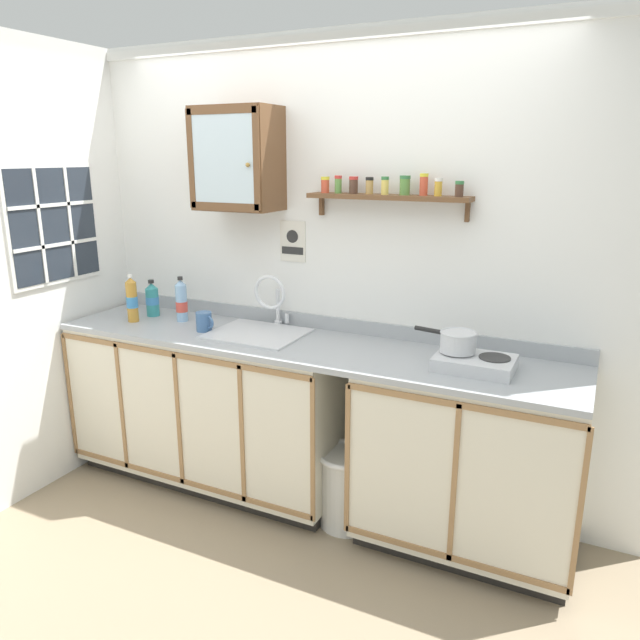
{
  "coord_description": "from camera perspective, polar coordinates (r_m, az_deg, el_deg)",
  "views": [
    {
      "loc": [
        1.44,
        -2.37,
        1.94
      ],
      "look_at": [
        0.06,
        0.47,
        1.07
      ],
      "focal_mm": 33.69,
      "sensor_mm": 36.0,
      "label": 1
    }
  ],
  "objects": [
    {
      "name": "bottle_water_blue_1",
      "position": [
        3.7,
        -13.02,
        1.71
      ],
      "size": [
        0.07,
        0.07,
        0.27
      ],
      "color": "#8CB7E0",
      "rests_on": "countertop"
    },
    {
      "name": "back_wall",
      "position": [
        3.42,
        0.58,
        4.55
      ],
      "size": [
        3.54,
        0.07,
        2.56
      ],
      "color": "white",
      "rests_on": "ground"
    },
    {
      "name": "spice_shelf",
      "position": [
        3.13,
        6.42,
        11.84
      ],
      "size": [
        0.85,
        0.14,
        0.23
      ],
      "color": "brown"
    },
    {
      "name": "wall_cabinet",
      "position": [
        3.44,
        -7.86,
        14.91
      ],
      "size": [
        0.46,
        0.3,
        0.55
      ],
      "color": "brown"
    },
    {
      "name": "lower_cabinet_run_right",
      "position": [
        3.13,
        13.91,
        -12.99
      ],
      "size": [
        1.07,
        0.6,
        0.93
      ],
      "color": "black",
      "rests_on": "ground"
    },
    {
      "name": "saucepan",
      "position": [
        2.91,
        12.93,
        -1.95
      ],
      "size": [
        0.31,
        0.17,
        0.1
      ],
      "color": "silver",
      "rests_on": "hot_plate_stove"
    },
    {
      "name": "backsplash",
      "position": [
        3.45,
        0.32,
        -0.22
      ],
      "size": [
        2.9,
        0.02,
        0.08
      ],
      "primitive_type": "cube",
      "color": "#9EA3A8",
      "rests_on": "countertop"
    },
    {
      "name": "hot_plate_stove",
      "position": [
        2.9,
        14.46,
        -3.95
      ],
      "size": [
        0.36,
        0.26,
        0.07
      ],
      "color": "silver",
      "rests_on": "countertop"
    },
    {
      "name": "mug",
      "position": [
        3.47,
        -10.93,
        -0.15
      ],
      "size": [
        0.13,
        0.09,
        0.11
      ],
      "color": "#3F6699",
      "rests_on": "countertop"
    },
    {
      "name": "countertop",
      "position": [
        3.23,
        -1.88,
        -2.39
      ],
      "size": [
        2.9,
        0.62,
        0.03
      ],
      "primitive_type": "cube",
      "color": "#9EA3A8",
      "rests_on": "lower_cabinet_run"
    },
    {
      "name": "window",
      "position": [
        3.83,
        -23.95,
        8.26
      ],
      "size": [
        0.03,
        0.63,
        0.68
      ],
      "color": "#262D38"
    },
    {
      "name": "lower_cabinet_run",
      "position": [
        3.71,
        -10.33,
        -8.12
      ],
      "size": [
        1.7,
        0.6,
        0.93
      ],
      "color": "black",
      "rests_on": "ground"
    },
    {
      "name": "bottle_detergent_teal_0",
      "position": [
        3.87,
        -15.64,
        1.89
      ],
      "size": [
        0.08,
        0.08,
        0.23
      ],
      "color": "teal",
      "rests_on": "countertop"
    },
    {
      "name": "bottle_juice_amber_2",
      "position": [
        3.76,
        -17.43,
        1.83
      ],
      "size": [
        0.07,
        0.07,
        0.29
      ],
      "color": "gold",
      "rests_on": "countertop"
    },
    {
      "name": "floor",
      "position": [
        3.38,
        -4.65,
        -19.61
      ],
      "size": [
        5.94,
        5.94,
        0.0
      ],
      "primitive_type": "plane",
      "color": "gray",
      "rests_on": "ground"
    },
    {
      "name": "trash_bin",
      "position": [
        3.34,
        2.55,
        -15.5
      ],
      "size": [
        0.32,
        0.32,
        0.43
      ],
      "color": "silver",
      "rests_on": "ground"
    },
    {
      "name": "warning_sign",
      "position": [
        3.45,
        -2.6,
        7.44
      ],
      "size": [
        0.16,
        0.01,
        0.23
      ],
      "color": "silver"
    },
    {
      "name": "sink",
      "position": [
        3.4,
        -5.78,
        -1.6
      ],
      "size": [
        0.51,
        0.47,
        0.45
      ],
      "color": "silver",
      "rests_on": "countertop"
    }
  ]
}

